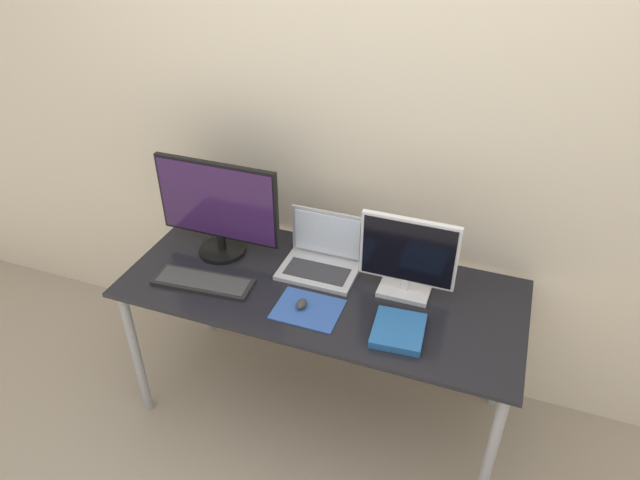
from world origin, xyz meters
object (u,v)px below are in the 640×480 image
(monitor_left, at_px, (218,208))
(keyboard, at_px, (203,282))
(book, at_px, (398,330))
(mouse, at_px, (302,304))
(monitor_right, at_px, (408,258))
(laptop, at_px, (322,256))

(monitor_left, bearing_deg, keyboard, -81.60)
(monitor_left, bearing_deg, book, -16.11)
(keyboard, bearing_deg, book, -0.93)
(mouse, bearing_deg, keyboard, 179.76)
(monitor_left, height_order, keyboard, monitor_left)
(monitor_right, distance_m, mouse, 0.46)
(laptop, height_order, keyboard, laptop)
(monitor_left, relative_size, book, 2.48)
(monitor_left, relative_size, laptop, 1.71)
(laptop, distance_m, book, 0.51)
(monitor_right, bearing_deg, mouse, -146.14)
(monitor_right, relative_size, book, 1.71)
(laptop, relative_size, keyboard, 0.76)
(laptop, bearing_deg, monitor_left, -174.38)
(keyboard, height_order, book, book)
(monitor_left, xyz_separation_m, book, (0.87, -0.25, -0.21))
(monitor_left, distance_m, keyboard, 0.33)
(monitor_right, xyz_separation_m, laptop, (-0.37, 0.05, -0.11))
(monitor_right, xyz_separation_m, keyboard, (-0.80, -0.24, -0.16))
(monitor_left, xyz_separation_m, keyboard, (0.04, -0.24, -0.22))
(mouse, relative_size, book, 0.27)
(monitor_right, xyz_separation_m, book, (0.04, -0.25, -0.16))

